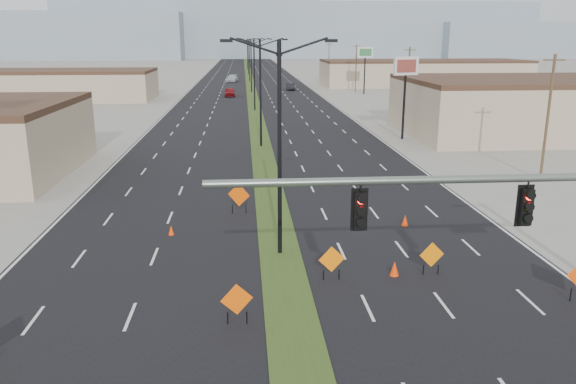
{
  "coord_description": "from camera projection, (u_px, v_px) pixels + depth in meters",
  "views": [
    {
      "loc": [
        -1.61,
        -13.35,
        10.05
      ],
      "look_at": [
        0.35,
        11.53,
        3.2
      ],
      "focal_mm": 35.0,
      "sensor_mm": 36.0,
      "label": 1
    }
  ],
  "objects": [
    {
      "name": "road_surface",
      "position": [
        251.0,
        91.0,
        111.75
      ],
      "size": [
        25.0,
        400.0,
        0.02
      ],
      "primitive_type": "cube",
      "color": "black",
      "rests_on": "ground"
    },
    {
      "name": "median_strip",
      "position": [
        251.0,
        91.0,
        111.75
      ],
      "size": [
        2.0,
        400.0,
        0.04
      ],
      "primitive_type": "cube",
      "color": "#334318",
      "rests_on": "ground"
    },
    {
      "name": "building_sw_far",
      "position": [
        62.0,
        86.0,
        94.31
      ],
      "size": [
        30.0,
        14.0,
        4.5
      ],
      "primitive_type": "cube",
      "color": "tan",
      "rests_on": "ground"
    },
    {
      "name": "building_se_near",
      "position": [
        573.0,
        108.0,
        60.73
      ],
      "size": [
        36.0,
        18.0,
        5.5
      ],
      "primitive_type": "cube",
      "color": "tan",
      "rests_on": "ground"
    },
    {
      "name": "building_se_far",
      "position": [
        423.0,
        74.0,
        123.58
      ],
      "size": [
        44.0,
        16.0,
        5.0
      ],
      "primitive_type": "cube",
      "color": "tan",
      "rests_on": "ground"
    },
    {
      "name": "mesa_center",
      "position": [
        319.0,
        31.0,
        303.35
      ],
      "size": [
        220.0,
        50.0,
        28.0
      ],
      "primitive_type": "cube",
      "color": "#8699A6",
      "rests_on": "ground"
    },
    {
      "name": "mesa_east",
      "position": [
        576.0,
        40.0,
        305.67
      ],
      "size": [
        160.0,
        50.0,
        18.0
      ],
      "primitive_type": "cube",
      "color": "#8699A6",
      "rests_on": "ground"
    },
    {
      "name": "mesa_backdrop",
      "position": [
        192.0,
        27.0,
        316.74
      ],
      "size": [
        140.0,
        50.0,
        32.0
      ],
      "primitive_type": "cube",
      "color": "#8699A6",
      "rests_on": "ground"
    },
    {
      "name": "streetlight_0",
      "position": [
        280.0,
        143.0,
        25.72
      ],
      "size": [
        5.15,
        0.24,
        10.02
      ],
      "color": "black",
      "rests_on": "ground"
    },
    {
      "name": "streetlight_1",
      "position": [
        260.0,
        89.0,
        52.64
      ],
      "size": [
        5.15,
        0.24,
        10.02
      ],
      "color": "black",
      "rests_on": "ground"
    },
    {
      "name": "streetlight_2",
      "position": [
        254.0,
        72.0,
        79.55
      ],
      "size": [
        5.15,
        0.24,
        10.02
      ],
      "color": "black",
      "rests_on": "ground"
    },
    {
      "name": "streetlight_3",
      "position": [
        251.0,
        64.0,
        106.47
      ],
      "size": [
        5.15,
        0.24,
        10.02
      ],
      "color": "black",
      "rests_on": "ground"
    },
    {
      "name": "streetlight_4",
      "position": [
        249.0,
        58.0,
        133.39
      ],
      "size": [
        5.15,
        0.24,
        10.02
      ],
      "color": "black",
      "rests_on": "ground"
    },
    {
      "name": "streetlight_5",
      "position": [
        248.0,
        55.0,
        160.31
      ],
      "size": [
        5.15,
        0.24,
        10.02
      ],
      "color": "black",
      "rests_on": "ground"
    },
    {
      "name": "streetlight_6",
      "position": [
        247.0,
        53.0,
        187.22
      ],
      "size": [
        5.15,
        0.24,
        10.02
      ],
      "color": "black",
      "rests_on": "ground"
    },
    {
      "name": "utility_pole_0",
      "position": [
        548.0,
        116.0,
        39.93
      ],
      "size": [
        1.6,
        0.2,
        9.0
      ],
      "color": "#4C3823",
      "rests_on": "ground"
    },
    {
      "name": "utility_pole_1",
      "position": [
        408.0,
        81.0,
        73.58
      ],
      "size": [
        1.6,
        0.2,
        9.0
      ],
      "color": "#4C3823",
      "rests_on": "ground"
    },
    {
      "name": "utility_pole_2",
      "position": [
        356.0,
        67.0,
        107.22
      ],
      "size": [
        1.6,
        0.2,
        9.0
      ],
      "color": "#4C3823",
      "rests_on": "ground"
    },
    {
      "name": "utility_pole_3",
      "position": [
        329.0,
        60.0,
        140.87
      ],
      "size": [
        1.6,
        0.2,
        9.0
      ],
      "color": "#4C3823",
      "rests_on": "ground"
    },
    {
      "name": "car_left",
      "position": [
        230.0,
        92.0,
        100.1
      ],
      "size": [
        1.93,
        4.56,
        1.54
      ],
      "primitive_type": "imported",
      "rotation": [
        0.0,
        0.0,
        0.03
      ],
      "color": "maroon",
      "rests_on": "ground"
    },
    {
      "name": "car_mid",
      "position": [
        291.0,
        87.0,
        112.35
      ],
      "size": [
        1.51,
        4.2,
        1.38
      ],
      "primitive_type": "imported",
      "rotation": [
        0.0,
        0.0,
        0.01
      ],
      "color": "black",
      "rests_on": "ground"
    },
    {
      "name": "car_far",
      "position": [
        232.0,
        79.0,
        133.19
      ],
      "size": [
        3.06,
        5.93,
        1.64
      ],
      "primitive_type": "imported",
      "rotation": [
        0.0,
        0.0,
        -0.14
      ],
      "color": "silver",
      "rests_on": "ground"
    },
    {
      "name": "construction_sign_1",
      "position": [
        237.0,
        301.0,
        20.17
      ],
      "size": [
        1.17,
        0.3,
        1.58
      ],
      "rotation": [
        0.0,
        0.0,
        0.22
      ],
      "color": "#FF5805",
      "rests_on": "ground"
    },
    {
      "name": "construction_sign_2",
      "position": [
        239.0,
        196.0,
        33.02
      ],
      "size": [
        1.28,
        0.59,
        1.84
      ],
      "rotation": [
        0.0,
        0.0,
        -0.42
      ],
      "color": "#ED5004",
      "rests_on": "ground"
    },
    {
      "name": "construction_sign_3",
      "position": [
        332.0,
        261.0,
        23.91
      ],
      "size": [
        1.15,
        0.21,
        1.53
      ],
      "rotation": [
        0.0,
        0.0,
        0.15
      ],
      "color": "orange",
      "rests_on": "ground"
    },
    {
      "name": "construction_sign_4",
      "position": [
        432.0,
        256.0,
        24.46
      ],
      "size": [
        1.13,
        0.2,
        1.51
      ],
      "rotation": [
        0.0,
        0.0,
        0.14
      ],
      "color": "orange",
      "rests_on": "ground"
    },
    {
      "name": "cone_0",
      "position": [
        331.0,
        252.0,
        26.58
      ],
      "size": [
        0.36,
        0.36,
        0.53
      ],
      "primitive_type": "cone",
      "rotation": [
        0.0,
        0.0,
        0.14
      ],
      "color": "#E53E04",
      "rests_on": "ground"
    },
    {
      "name": "cone_1",
      "position": [
        394.0,
        269.0,
        24.48
      ],
      "size": [
        0.47,
        0.47,
        0.68
      ],
      "primitive_type": "cone",
      "rotation": [
        0.0,
        0.0,
        -0.19
      ],
      "color": "#FB3C05",
      "rests_on": "ground"
    },
    {
      "name": "cone_2",
      "position": [
        405.0,
        220.0,
        31.02
      ],
      "size": [
        0.43,
        0.43,
        0.64
      ],
      "primitive_type": "cone",
      "rotation": [
        0.0,
        0.0,
        0.13
      ],
      "color": "#E83404",
      "rests_on": "ground"
    },
    {
      "name": "cone_3",
      "position": [
        171.0,
        230.0,
        29.6
      ],
      "size": [
        0.33,
        0.33,
        0.53
      ],
      "primitive_type": "cone",
      "rotation": [
        0.0,
        0.0,
        -0.03
      ],
      "color": "#FB3F05",
      "rests_on": "ground"
    },
    {
      "name": "pole_sign_east_near",
      "position": [
        406.0,
        73.0,
        56.16
      ],
      "size": [
        2.69,
        1.1,
        8.29
      ],
      "rotation": [
        0.0,
        0.0,
        0.29
      ],
      "color": "black",
      "rests_on": "ground"
    },
    {
      "name": "pole_sign_east_far",
      "position": [
        365.0,
        56.0,
        102.94
      ],
      "size": [
        2.79,
        0.59,
        8.49
      ],
      "rotation": [
        0.0,
        0.0,
        -0.08
      ],
      "color": "black",
      "rests_on": "ground"
    }
  ]
}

